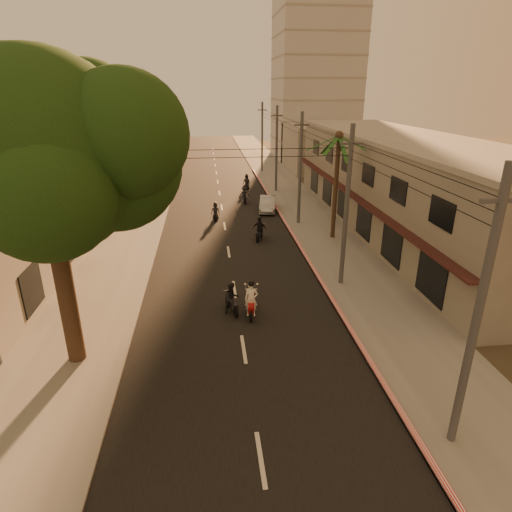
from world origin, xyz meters
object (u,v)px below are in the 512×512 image
object	(u,v)px
broadleaf_tree	(54,155)
scooter_far_c	(247,183)
scooter_mid_b	(259,229)
scooter_mid_a	(232,299)
scooter_far_b	(245,195)
palm_tree	(339,142)
parked_car	(268,204)
scooter_red	(251,300)
scooter_far_a	(215,212)

from	to	relation	value
broadleaf_tree	scooter_far_c	bearing A→B (deg)	72.70
scooter_mid_b	scooter_far_c	xyz separation A→B (m)	(0.66, 17.06, -0.04)
scooter_mid_a	scooter_mid_b	xyz separation A→B (m)	(2.73, 10.92, 0.07)
scooter_mid_b	scooter_far_b	bearing A→B (deg)	109.98
palm_tree	parked_car	world-z (taller)	palm_tree
scooter_far_b	scooter_red	bearing A→B (deg)	-94.34
scooter_red	scooter_mid_b	size ratio (longest dim) A/B	1.06
scooter_mid_b	scooter_far_b	xyz separation A→B (m)	(-0.12, 11.04, -0.01)
palm_tree	scooter_mid_b	bearing A→B (deg)	177.30
broadleaf_tree	scooter_far_c	xyz separation A→B (m)	(9.71, 31.18, -7.67)
scooter_red	scooter_mid_a	world-z (taller)	scooter_red
scooter_far_a	scooter_far_b	bearing A→B (deg)	65.58
parked_car	palm_tree	bearing A→B (deg)	-55.70
scooter_red	scooter_far_c	size ratio (longest dim) A/B	1.11
scooter_far_b	scooter_far_c	bearing A→B (deg)	82.61
scooter_mid_b	parked_car	size ratio (longest dim) A/B	0.44
scooter_far_a	scooter_mid_b	bearing A→B (deg)	-56.30
scooter_mid_a	scooter_far_a	bearing A→B (deg)	74.66
scooter_mid_a	scooter_red	bearing A→B (deg)	-39.24
broadleaf_tree	scooter_mid_b	xyz separation A→B (m)	(9.05, 14.12, -7.63)
scooter_mid_a	parked_car	xyz separation A→B (m)	(4.49, 18.95, -0.11)
scooter_far_c	scooter_mid_b	bearing A→B (deg)	-75.31
scooter_far_b	scooter_far_c	world-z (taller)	scooter_far_b
broadleaf_tree	scooter_far_c	size ratio (longest dim) A/B	6.79
broadleaf_tree	parked_car	size ratio (longest dim) A/B	2.85
scooter_far_a	scooter_far_c	world-z (taller)	scooter_far_c
scooter_mid_a	scooter_mid_b	distance (m)	11.25
scooter_far_a	scooter_red	bearing A→B (deg)	-80.93
scooter_mid_b	scooter_far_a	size ratio (longest dim) A/B	1.15
scooter_far_b	parked_car	world-z (taller)	scooter_far_b
palm_tree	scooter_mid_b	size ratio (longest dim) A/B	4.39
scooter_mid_a	scooter_far_c	world-z (taller)	scooter_far_c
scooter_red	broadleaf_tree	bearing A→B (deg)	-151.78
palm_tree	scooter_mid_b	world-z (taller)	palm_tree
scooter_mid_a	scooter_far_b	distance (m)	22.11
scooter_far_a	scooter_mid_a	bearing A→B (deg)	-84.08
palm_tree	scooter_far_a	world-z (taller)	palm_tree
palm_tree	scooter_red	distance (m)	14.69
parked_car	scooter_far_c	size ratio (longest dim) A/B	2.38
scooter_red	scooter_far_a	distance (m)	16.97
scooter_red	scooter_far_c	bearing A→B (deg)	92.11
parked_car	scooter_red	bearing A→B (deg)	-90.71
broadleaf_tree	scooter_mid_b	bearing A→B (deg)	57.33
broadleaf_tree	scooter_mid_a	distance (m)	10.46
scooter_mid_b	scooter_far_c	distance (m)	17.07
scooter_far_b	broadleaf_tree	bearing A→B (deg)	-109.60
scooter_mid_b	scooter_far_c	bearing A→B (deg)	107.16
broadleaf_tree	scooter_red	xyz separation A→B (m)	(7.26, 2.81, -7.62)
scooter_mid_b	parked_car	xyz separation A→B (m)	(1.76, 8.04, -0.18)
scooter_far_b	scooter_mid_b	bearing A→B (deg)	-89.44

